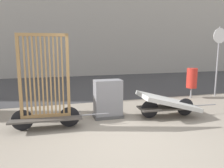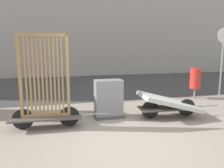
{
  "view_description": "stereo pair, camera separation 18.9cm",
  "coord_description": "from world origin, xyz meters",
  "px_view_note": "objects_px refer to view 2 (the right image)",
  "views": [
    {
      "loc": [
        -1.56,
        -4.02,
        1.93
      ],
      "look_at": [
        0.0,
        1.27,
        1.02
      ],
      "focal_mm": 35.0,
      "sensor_mm": 36.0,
      "label": 1
    },
    {
      "loc": [
        -1.38,
        -4.07,
        1.93
      ],
      "look_at": [
        0.0,
        1.27,
        1.02
      ],
      "focal_mm": 35.0,
      "sensor_mm": 36.0,
      "label": 2
    }
  ],
  "objects_px": {
    "trash_bin": "(195,79)",
    "sign_post": "(223,52)",
    "bike_cart_with_mattress": "(169,103)",
    "bike_cart_with_bedframe": "(46,96)",
    "utility_cabinet": "(108,100)"
  },
  "relations": [
    {
      "from": "bike_cart_with_mattress",
      "to": "trash_bin",
      "type": "relative_size",
      "value": 2.06
    },
    {
      "from": "bike_cart_with_bedframe",
      "to": "bike_cart_with_mattress",
      "type": "distance_m",
      "value": 3.32
    },
    {
      "from": "bike_cart_with_bedframe",
      "to": "sign_post",
      "type": "distance_m",
      "value": 6.88
    },
    {
      "from": "bike_cart_with_bedframe",
      "to": "trash_bin",
      "type": "height_order",
      "value": "bike_cart_with_bedframe"
    },
    {
      "from": "bike_cart_with_bedframe",
      "to": "utility_cabinet",
      "type": "height_order",
      "value": "bike_cart_with_bedframe"
    },
    {
      "from": "bike_cart_with_mattress",
      "to": "bike_cart_with_bedframe",
      "type": "bearing_deg",
      "value": -175.77
    },
    {
      "from": "trash_bin",
      "to": "sign_post",
      "type": "xyz_separation_m",
      "value": [
        1.14,
        -0.01,
        1.02
      ]
    },
    {
      "from": "bike_cart_with_mattress",
      "to": "trash_bin",
      "type": "xyz_separation_m",
      "value": [
        2.12,
        1.86,
        0.37
      ]
    },
    {
      "from": "bike_cart_with_bedframe",
      "to": "utility_cabinet",
      "type": "distance_m",
      "value": 1.73
    },
    {
      "from": "utility_cabinet",
      "to": "trash_bin",
      "type": "bearing_deg",
      "value": 20.83
    },
    {
      "from": "bike_cart_with_mattress",
      "to": "utility_cabinet",
      "type": "relative_size",
      "value": 2.25
    },
    {
      "from": "bike_cart_with_bedframe",
      "to": "trash_bin",
      "type": "bearing_deg",
      "value": 22.15
    },
    {
      "from": "utility_cabinet",
      "to": "bike_cart_with_bedframe",
      "type": "bearing_deg",
      "value": -165.59
    },
    {
      "from": "bike_cart_with_mattress",
      "to": "utility_cabinet",
      "type": "distance_m",
      "value": 1.7
    },
    {
      "from": "utility_cabinet",
      "to": "trash_bin",
      "type": "xyz_separation_m",
      "value": [
        3.76,
        1.43,
        0.28
      ]
    }
  ]
}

